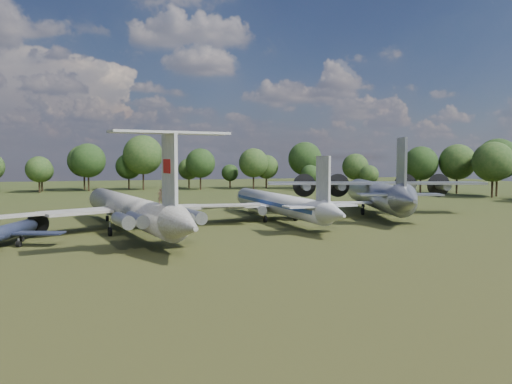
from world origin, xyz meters
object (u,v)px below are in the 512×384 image
object	(u,v)px
il62_airliner	(129,214)
small_prop_west	(6,236)
an12_transport	(377,198)
tu104_jet	(278,207)
person_on_il62	(161,196)

from	to	relation	value
il62_airliner	small_prop_west	bearing A→B (deg)	-165.18
an12_transport	tu104_jet	bearing A→B (deg)	-153.13
tu104_jet	person_on_il62	distance (m)	27.57
person_on_il62	tu104_jet	bearing A→B (deg)	-134.72
tu104_jet	an12_transport	size ratio (longest dim) A/B	1.01
il62_airliner	tu104_jet	distance (m)	23.25
an12_transport	person_on_il62	world-z (taller)	person_on_il62
small_prop_west	person_on_il62	bearing A→B (deg)	-2.98
il62_airliner	small_prop_west	size ratio (longest dim) A/B	2.97
il62_airliner	person_on_il62	distance (m)	13.96
small_prop_west	person_on_il62	size ratio (longest dim) A/B	9.86
tu104_jet	person_on_il62	bearing A→B (deg)	-140.05
small_prop_west	il62_airliner	bearing A→B (deg)	45.74
small_prop_west	an12_transport	bearing A→B (deg)	35.24
tu104_jet	person_on_il62	xyz separation A→B (m)	(-19.50, -19.16, 3.58)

